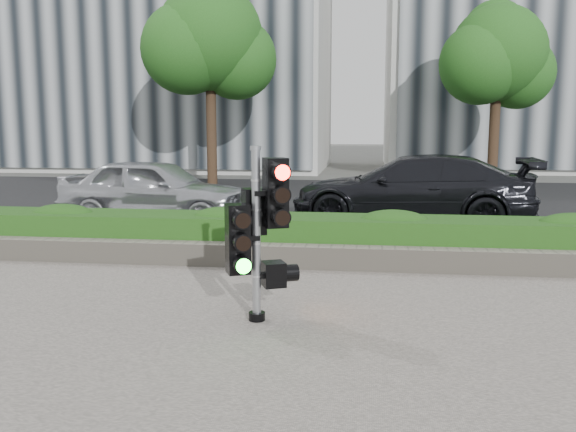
# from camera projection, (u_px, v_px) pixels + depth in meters

# --- Properties ---
(ground) EXTENTS (120.00, 120.00, 0.00)m
(ground) POSITION_uv_depth(u_px,v_px,m) (275.00, 306.00, 7.33)
(ground) COLOR #51514C
(ground) RESTS_ON ground
(sidewalk) EXTENTS (16.00, 11.00, 0.03)m
(sidewalk) POSITION_uv_depth(u_px,v_px,m) (228.00, 396.00, 4.88)
(sidewalk) COLOR #9E9389
(sidewalk) RESTS_ON ground
(road) EXTENTS (60.00, 13.00, 0.02)m
(road) POSITION_uv_depth(u_px,v_px,m) (328.00, 202.00, 17.13)
(road) COLOR black
(road) RESTS_ON ground
(curb) EXTENTS (60.00, 0.25, 0.12)m
(curb) POSITION_uv_depth(u_px,v_px,m) (303.00, 249.00, 10.41)
(curb) COLOR gray
(curb) RESTS_ON ground
(stone_wall) EXTENTS (12.00, 0.32, 0.34)m
(stone_wall) POSITION_uv_depth(u_px,v_px,m) (294.00, 256.00, 9.16)
(stone_wall) COLOR gray
(stone_wall) RESTS_ON sidewalk
(hedge) EXTENTS (12.00, 1.00, 0.68)m
(hedge) POSITION_uv_depth(u_px,v_px,m) (299.00, 237.00, 9.77)
(hedge) COLOR #378127
(hedge) RESTS_ON sidewalk
(building_left) EXTENTS (16.00, 9.00, 15.00)m
(building_left) POSITION_uv_depth(u_px,v_px,m) (164.00, 14.00, 29.91)
(building_left) COLOR #B7B7B2
(building_left) RESTS_ON ground
(building_right) EXTENTS (18.00, 10.00, 12.00)m
(building_right) POSITION_uv_depth(u_px,v_px,m) (576.00, 44.00, 29.54)
(building_right) COLOR #B7B7B2
(building_right) RESTS_ON ground
(tree_left) EXTENTS (4.61, 4.03, 7.34)m
(tree_left) POSITION_uv_depth(u_px,v_px,m) (210.00, 41.00, 21.43)
(tree_left) COLOR black
(tree_left) RESTS_ON ground
(tree_right) EXTENTS (4.10, 3.58, 6.53)m
(tree_right) POSITION_uv_depth(u_px,v_px,m) (497.00, 57.00, 21.21)
(tree_right) COLOR black
(tree_right) RESTS_ON ground
(traffic_signal) EXTENTS (0.69, 0.63, 1.91)m
(traffic_signal) POSITION_uv_depth(u_px,v_px,m) (258.00, 225.00, 6.58)
(traffic_signal) COLOR black
(traffic_signal) RESTS_ON sidewalk
(car_silver) EXTENTS (4.31, 2.03, 1.42)m
(car_silver) POSITION_uv_depth(u_px,v_px,m) (155.00, 190.00, 13.40)
(car_silver) COLOR #B8B9C0
(car_silver) RESTS_ON road
(car_dark) EXTENTS (5.32, 2.53, 1.50)m
(car_dark) POSITION_uv_depth(u_px,v_px,m) (411.00, 189.00, 13.18)
(car_dark) COLOR black
(car_dark) RESTS_ON road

